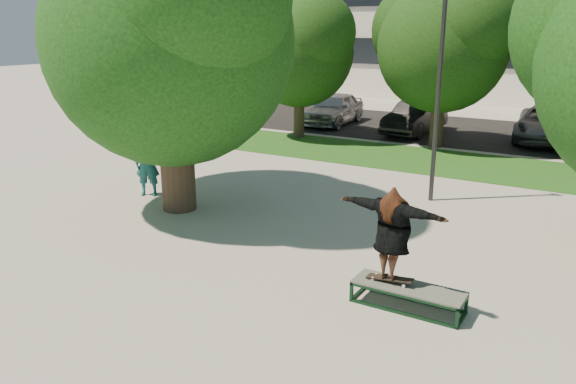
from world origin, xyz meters
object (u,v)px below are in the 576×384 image
Objects in this scene: car_dark at (415,118)px; lamppost at (439,80)px; bystander at (147,163)px; car_grey at (548,124)px; tree_left at (169,27)px; grind_box at (408,297)px; car_silver_a at (334,109)px.

lamppost is at bearing -65.63° from car_dark.
car_dark is at bearing 49.85° from bystander.
tree_left is at bearing -120.49° from car_grey.
lamppost is 10.74m from car_grey.
lamppost is at bearing 36.42° from tree_left.
lamppost is at bearing 1.11° from bystander.
lamppost is 1.44× the size of car_dark.
car_dark is at bearing 111.26° from lamppost.
car_silver_a is (-9.22, 15.74, 0.56)m from grind_box.
tree_left is at bearing -143.58° from lamppost.
car_dark is (-3.61, 9.27, -2.45)m from lamppost.
car_dark is (-5.11, 15.32, 0.51)m from grind_box.
lamppost is at bearing -103.26° from car_grey.
bystander is 0.42× the size of car_silver_a.
tree_left reaches higher than car_grey.
lamppost reaches higher than grind_box.
car_grey reaches higher than car_dark.
car_dark reaches higher than grind_box.
car_silver_a is 1.03× the size of car_dark.
car_silver_a reaches higher than car_dark.
tree_left is 1.16× the size of lamppost.
car_grey is at bearing 81.75° from lamppost.
tree_left is 13.79m from car_dark.
car_silver_a reaches higher than grind_box.
tree_left is 1.68× the size of car_dark.
car_grey reaches higher than grind_box.
grind_box is 0.99× the size of bystander.
lamppost is at bearing 103.92° from grind_box.
grind_box is 8.64m from bystander.
car_dark is at bearing -9.71° from car_silver_a.
lamppost is 1.22× the size of car_grey.
lamppost is at bearing -55.34° from car_silver_a.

